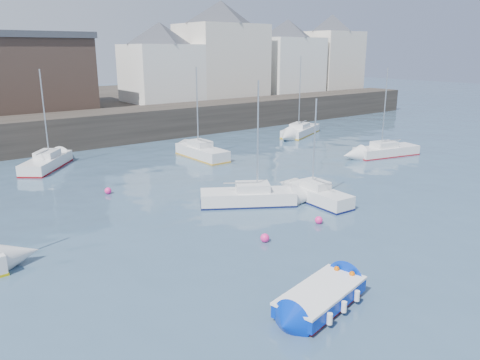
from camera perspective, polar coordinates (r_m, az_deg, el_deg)
water at (r=19.99m, az=21.89°, el=-11.60°), size 220.00×220.00×0.00m
quay_wall at (r=46.91m, az=-17.45°, el=6.04°), size 90.00×5.00×3.00m
land_strip at (r=63.99m, az=-23.17°, el=7.81°), size 90.00×32.00×2.80m
bldg_east_a at (r=61.95m, az=-2.29°, el=15.70°), size 13.36×13.36×11.80m
bldg_east_b at (r=68.53m, az=5.77°, el=14.85°), size 11.88×11.88×9.95m
bldg_east_c at (r=74.96m, az=10.99°, el=15.10°), size 11.14×11.14×10.95m
bldg_east_d at (r=56.80m, az=-9.63°, el=14.04°), size 11.14×11.14×8.95m
blue_dinghy at (r=17.10m, az=9.84°, el=-13.90°), size 4.06×2.39×0.72m
sailboat_b at (r=27.32m, az=1.04°, el=-2.04°), size 5.64×4.42×7.13m
sailboat_c at (r=28.06m, az=9.40°, el=-1.77°), size 1.72×4.68×6.07m
sailboat_d at (r=41.72m, az=17.38°, el=3.44°), size 6.06×3.09×7.39m
sailboat_f at (r=39.16m, az=-4.69°, el=3.46°), size 1.85×5.69×7.39m
sailboat_g at (r=50.16m, az=7.38°, el=6.01°), size 6.66×4.52×8.09m
sailboat_h at (r=38.48m, az=-22.51°, el=2.02°), size 5.06×5.57×7.37m
buoy_near at (r=22.30m, az=3.04°, el=-7.52°), size 0.43×0.43×0.43m
buoy_mid at (r=24.84m, az=9.55°, el=-5.24°), size 0.41×0.41×0.41m
buoy_far at (r=30.56m, az=-15.76°, el=-1.62°), size 0.43×0.43×0.43m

